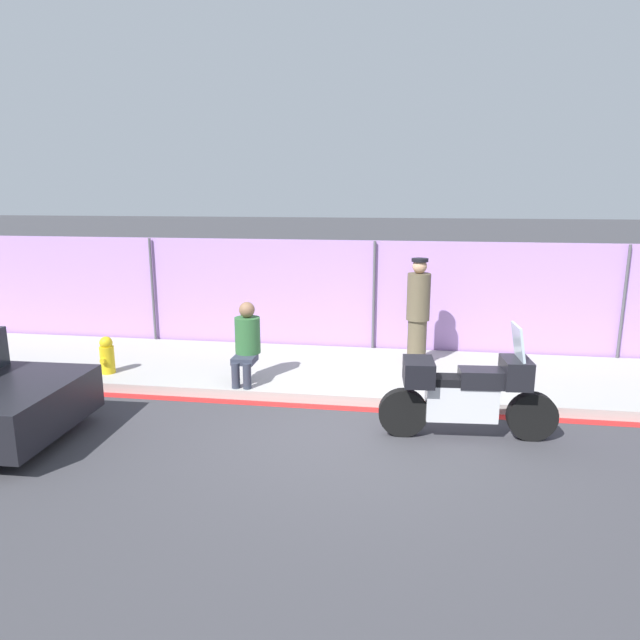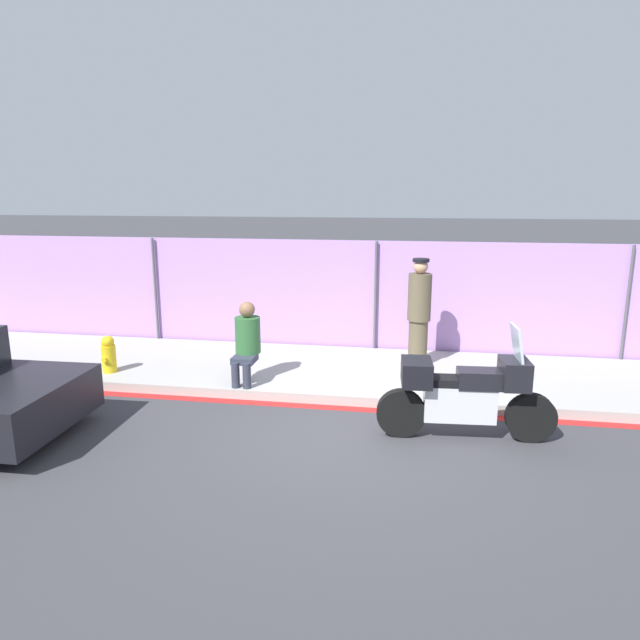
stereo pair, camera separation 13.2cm
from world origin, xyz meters
name	(u,v)px [view 1 (the left image)]	position (x,y,z in m)	size (l,w,h in m)	color
ground_plane	(354,438)	(0.00, 0.00, 0.00)	(120.00, 120.00, 0.00)	#38383D
sidewalk	(368,373)	(0.00, 2.36, 0.07)	(31.63, 2.63, 0.15)	#9E9E99
curb_paint_stripe	(360,409)	(0.00, 0.95, 0.00)	(31.63, 0.18, 0.01)	red
storefront_fence	(374,299)	(0.00, 3.76, 1.06)	(30.05, 0.17, 2.12)	#AD7FC6
motorcycle	(466,393)	(1.35, 0.22, 0.58)	(2.17, 0.60, 1.45)	black
officer_standing	(418,311)	(0.78, 2.74, 1.06)	(0.38, 0.38, 1.78)	brown
person_seated_on_curb	(247,339)	(-1.77, 1.48, 0.82)	(0.38, 0.64, 1.22)	#2D3342
fire_hydrant	(107,355)	(-4.09, 1.53, 0.44)	(0.22, 0.28, 0.60)	gold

